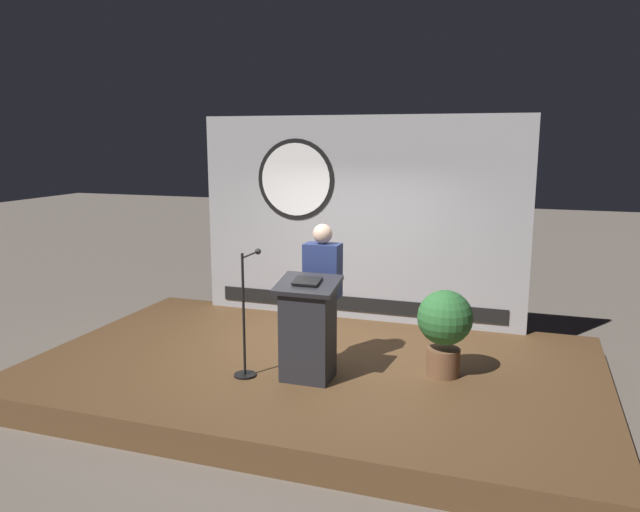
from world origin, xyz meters
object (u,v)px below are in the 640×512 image
object	(u,v)px
podium	(308,330)
speaker_person	(323,294)
potted_plant	(445,325)
microphone_stand	(246,333)

from	to	relation	value
podium	speaker_person	distance (m)	0.56
potted_plant	speaker_person	bearing A→B (deg)	-176.12
microphone_stand	speaker_person	bearing A→B (deg)	40.27
speaker_person	microphone_stand	bearing A→B (deg)	-139.73
podium	potted_plant	distance (m)	1.47
microphone_stand	potted_plant	bearing A→B (deg)	18.13
microphone_stand	podium	bearing A→B (deg)	7.86
podium	microphone_stand	bearing A→B (deg)	-172.14
microphone_stand	potted_plant	distance (m)	2.14
potted_plant	microphone_stand	bearing A→B (deg)	-161.87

